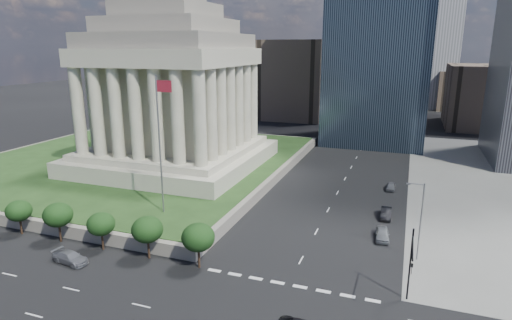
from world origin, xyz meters
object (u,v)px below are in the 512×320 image
at_px(war_memorial, 171,69).
at_px(parked_sedan_far, 391,186).
at_px(flagpole, 160,138).
at_px(traffic_signal_ne, 411,262).
at_px(parked_sedan_near, 382,234).
at_px(parked_sedan_mid, 386,213).
at_px(suv_grey, 70,258).
at_px(street_lamp_north, 420,217).

height_order(war_memorial, parked_sedan_far, war_memorial).
distance_m(flagpole, traffic_signal_ne, 36.69).
distance_m(war_memorial, flagpole, 28.16).
distance_m(parked_sedan_near, parked_sedan_mid, 8.07).
bearing_deg(war_memorial, traffic_signal_ne, -36.42).
height_order(flagpole, traffic_signal_ne, flagpole).
xyz_separation_m(suv_grey, parked_sedan_far, (35.35, 42.22, -0.04)).
distance_m(street_lamp_north, parked_sedan_far, 27.71).
bearing_deg(suv_grey, flagpole, -9.67).
relative_size(war_memorial, parked_sedan_far, 9.85).
height_order(war_memorial, suv_grey, war_memorial).
height_order(suv_grey, parked_sedan_near, parked_sedan_near).
bearing_deg(street_lamp_north, traffic_signal_ne, -94.19).
height_order(flagpole, suv_grey, flagpole).
bearing_deg(parked_sedan_far, flagpole, -136.81).
relative_size(war_memorial, parked_sedan_mid, 8.64).
bearing_deg(traffic_signal_ne, street_lamp_north, 85.81).
bearing_deg(parked_sedan_near, war_memorial, 151.21).
bearing_deg(traffic_signal_ne, flagpole, 163.29).
height_order(parked_sedan_near, parked_sedan_far, parked_sedan_near).
distance_m(traffic_signal_ne, parked_sedan_far, 38.64).
bearing_deg(parked_sedan_near, street_lamp_north, -52.81).
xyz_separation_m(parked_sedan_near, parked_sedan_far, (0.00, 22.25, -0.09)).
distance_m(war_memorial, street_lamp_north, 54.92).
bearing_deg(flagpole, war_memorial, 116.89).
bearing_deg(war_memorial, suv_grey, -78.71).
distance_m(street_lamp_north, parked_sedan_mid, 14.32).
relative_size(flagpole, parked_sedan_near, 4.44).
distance_m(traffic_signal_ne, parked_sedan_near, 16.95).
relative_size(war_memorial, suv_grey, 7.94).
relative_size(flagpole, parked_sedan_far, 5.05).
xyz_separation_m(war_memorial, parked_sedan_mid, (43.00, -10.27, -20.66)).
relative_size(suv_grey, parked_sedan_mid, 1.09).
relative_size(traffic_signal_ne, parked_sedan_far, 2.02).
bearing_deg(flagpole, parked_sedan_mid, 24.01).
bearing_deg(suv_grey, parked_sedan_near, -52.66).
relative_size(flagpole, suv_grey, 4.07).
xyz_separation_m(flagpole, traffic_signal_ne, (34.33, -10.30, -7.86)).
bearing_deg(war_memorial, parked_sedan_near, -23.10).
distance_m(war_memorial, parked_sedan_mid, 48.80).
bearing_deg(parked_sedan_mid, suv_grey, -143.03).
xyz_separation_m(street_lamp_north, parked_sedan_near, (-4.33, 4.66, -4.89)).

